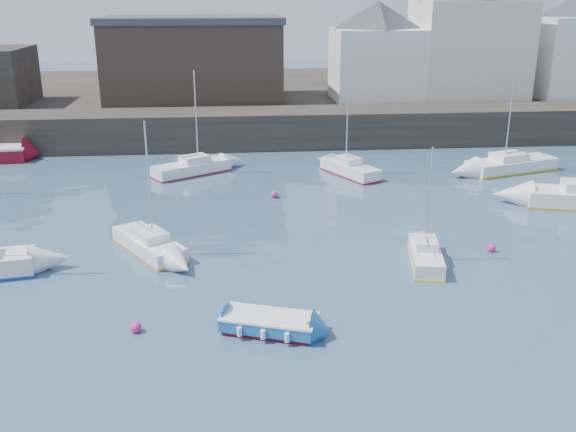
{
  "coord_description": "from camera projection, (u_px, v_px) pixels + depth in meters",
  "views": [
    {
      "loc": [
        -2.84,
        -19.1,
        12.34
      ],
      "look_at": [
        0.0,
        12.0,
        1.5
      ],
      "focal_mm": 40.0,
      "sensor_mm": 36.0,
      "label": 1
    }
  ],
  "objects": [
    {
      "name": "sailboat_g",
      "position": [
        511.0,
        164.0,
        47.01
      ],
      "size": [
        7.32,
        4.24,
        8.83
      ],
      "color": "white",
      "rests_on": "ground"
    },
    {
      "name": "blue_dinghy",
      "position": [
        269.0,
        323.0,
        24.61
      ],
      "size": [
        3.97,
        2.67,
        0.7
      ],
      "color": "maroon",
      "rests_on": "ground"
    },
    {
      "name": "bldg_east_a",
      "position": [
        470.0,
        33.0,
        60.6
      ],
      "size": [
        13.36,
        13.36,
        11.8
      ],
      "color": "beige",
      "rests_on": "land_strip"
    },
    {
      "name": "buoy_far",
      "position": [
        275.0,
        198.0,
        41.04
      ],
      "size": [
        0.45,
        0.45,
        0.45
      ],
      "primitive_type": "sphere",
      "color": "#E7257C",
      "rests_on": "ground"
    },
    {
      "name": "sailboat_c",
      "position": [
        426.0,
        255.0,
        30.87
      ],
      "size": [
        2.17,
        4.49,
        5.67
      ],
      "color": "white",
      "rests_on": "ground"
    },
    {
      "name": "sailboat_f",
      "position": [
        350.0,
        169.0,
        45.96
      ],
      "size": [
        3.83,
        5.38,
        6.75
      ],
      "color": "white",
      "rests_on": "ground"
    },
    {
      "name": "water",
      "position": [
        319.0,
        369.0,
        22.26
      ],
      "size": [
        220.0,
        220.0,
        0.0
      ],
      "primitive_type": "plane",
      "color": "#2D4760",
      "rests_on": "ground"
    },
    {
      "name": "sailboat_h",
      "position": [
        192.0,
        168.0,
        46.24
      ],
      "size": [
        5.8,
        4.6,
        7.35
      ],
      "color": "white",
      "rests_on": "ground"
    },
    {
      "name": "buoy_mid",
      "position": [
        491.0,
        251.0,
        32.46
      ],
      "size": [
        0.43,
        0.43,
        0.43
      ],
      "primitive_type": "sphere",
      "color": "#E7257C",
      "rests_on": "ground"
    },
    {
      "name": "sailboat_b",
      "position": [
        149.0,
        244.0,
        32.25
      ],
      "size": [
        4.23,
        5.32,
        6.74
      ],
      "color": "white",
      "rests_on": "ground"
    },
    {
      "name": "quay_wall",
      "position": [
        264.0,
        128.0,
        54.69
      ],
      "size": [
        90.0,
        5.0,
        3.0
      ],
      "primitive_type": "cube",
      "color": "#28231E",
      "rests_on": "ground"
    },
    {
      "name": "warehouse",
      "position": [
        194.0,
        58.0,
        60.03
      ],
      "size": [
        16.4,
        10.4,
        7.6
      ],
      "color": "#3D2D26",
      "rests_on": "land_strip"
    },
    {
      "name": "land_strip",
      "position": [
        255.0,
        97.0,
        71.66
      ],
      "size": [
        90.0,
        32.0,
        2.8
      ],
      "primitive_type": "cube",
      "color": "#28231E",
      "rests_on": "ground"
    },
    {
      "name": "bldg_east_d",
      "position": [
        377.0,
        50.0,
        59.83
      ],
      "size": [
        11.14,
        11.14,
        8.95
      ],
      "color": "white",
      "rests_on": "land_strip"
    },
    {
      "name": "buoy_near",
      "position": [
        136.0,
        332.0,
        24.73
      ],
      "size": [
        0.44,
        0.44,
        0.44
      ],
      "primitive_type": "sphere",
      "color": "#E7257C",
      "rests_on": "ground"
    }
  ]
}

